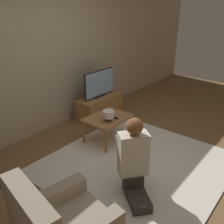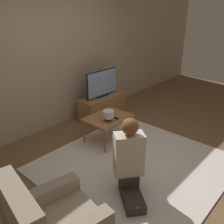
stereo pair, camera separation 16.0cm
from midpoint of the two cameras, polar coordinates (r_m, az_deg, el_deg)
name	(u,v)px [view 1 (the left image)]	position (r m, az deg, el deg)	size (l,w,h in m)	color
ground_plane	(137,164)	(3.68, 4.37, -11.79)	(10.00, 10.00, 0.00)	brown
wall_back	(44,57)	(4.47, -16.23, 11.95)	(10.00, 0.06, 2.60)	tan
rug	(137,164)	(3.67, 4.37, -11.69)	(2.40, 2.31, 0.02)	silver
tv_stand	(100,106)	(5.06, -3.68, 1.26)	(1.00, 0.40, 0.43)	olive
tv	(99,84)	(4.90, -3.85, 6.51)	(0.79, 0.08, 0.52)	black
coffee_table	(108,120)	(4.07, -2.13, -1.80)	(0.73, 0.55, 0.43)	olive
person_kneeling	(134,158)	(2.93, 3.36, -10.43)	(0.71, 0.81, 0.97)	#332D28
table_lamp	(108,115)	(3.88, -2.01, -0.67)	(0.18, 0.18, 0.17)	#4C3823
remote	(114,117)	(4.01, -0.58, -1.27)	(0.04, 0.15, 0.02)	black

